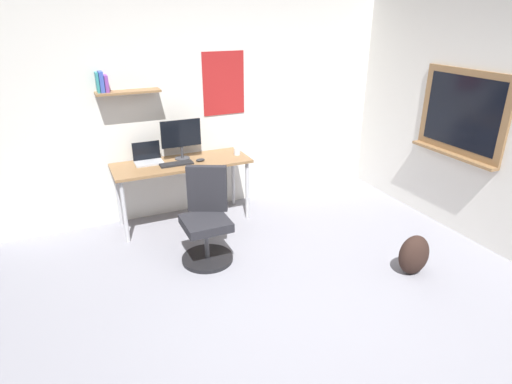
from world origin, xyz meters
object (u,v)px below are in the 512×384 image
at_px(coffee_mug, 237,151).
at_px(backpack, 414,255).
at_px(desk, 182,168).
at_px(laptop, 148,158).
at_px(office_chair, 207,222).
at_px(keyboard, 176,164).
at_px(monitor_primary, 181,137).
at_px(computer_mouse, 200,160).

distance_m(coffee_mug, backpack, 2.30).
distance_m(desk, laptop, 0.40).
xyz_separation_m(office_chair, keyboard, (-0.06, 0.82, 0.36)).
distance_m(laptop, backpack, 3.02).
distance_m(laptop, monitor_primary, 0.45).
bearing_deg(coffee_mug, computer_mouse, -173.99).
distance_m(keyboard, coffee_mug, 0.76).
bearing_deg(monitor_primary, office_chair, -93.11).
bearing_deg(laptop, coffee_mug, -8.96).
relative_size(computer_mouse, backpack, 0.26).
bearing_deg(office_chair, laptop, 107.91).
bearing_deg(laptop, monitor_primary, -7.07).
bearing_deg(computer_mouse, backpack, -52.23).
bearing_deg(laptop, desk, -21.83).
height_order(laptop, keyboard, laptop).
distance_m(monitor_primary, backpack, 2.79).
bearing_deg(backpack, desk, 130.31).
height_order(office_chair, computer_mouse, office_chair).
relative_size(keyboard, computer_mouse, 3.56).
xyz_separation_m(monitor_primary, keyboard, (-0.12, -0.16, -0.26)).
relative_size(keyboard, backpack, 0.92).
bearing_deg(backpack, computer_mouse, 127.77).
height_order(laptop, backpack, laptop).
height_order(office_chair, laptop, laptop).
relative_size(desk, coffee_mug, 16.90).
xyz_separation_m(laptop, coffee_mug, (1.03, -0.16, -0.01)).
distance_m(desk, keyboard, 0.14).
distance_m(keyboard, backpack, 2.67).
distance_m(desk, coffee_mug, 0.69).
bearing_deg(computer_mouse, office_chair, -104.75).
xyz_separation_m(coffee_mug, backpack, (1.01, -1.97, -0.60)).
xyz_separation_m(desk, office_chair, (-0.01, -0.90, -0.27)).
height_order(computer_mouse, backpack, computer_mouse).
bearing_deg(computer_mouse, keyboard, 180.00).
bearing_deg(office_chair, keyboard, 94.36).
bearing_deg(monitor_primary, computer_mouse, -45.08).
bearing_deg(monitor_primary, coffee_mug, -10.10).
height_order(monitor_primary, backpack, monitor_primary).
bearing_deg(coffee_mug, office_chair, -128.36).
relative_size(office_chair, computer_mouse, 9.13).
bearing_deg(keyboard, laptop, 142.08).
relative_size(desk, keyboard, 4.20).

